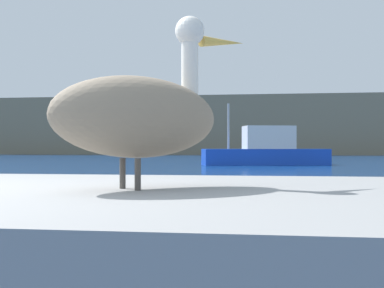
% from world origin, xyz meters
% --- Properties ---
extents(hillside_backdrop, '(140.00, 10.85, 7.68)m').
position_xyz_m(hillside_backdrop, '(0.00, 68.62, 3.84)').
color(hillside_backdrop, '#7F755B').
rests_on(hillside_backdrop, ground).
extents(pier_dock, '(3.13, 2.47, 0.86)m').
position_xyz_m(pier_dock, '(1.46, 0.40, 0.43)').
color(pier_dock, '#969696').
rests_on(pier_dock, ground).
extents(pelican, '(0.97, 1.01, 0.89)m').
position_xyz_m(pelican, '(1.47, 0.41, 1.23)').
color(pelican, gray).
rests_on(pelican, pier_dock).
extents(fishing_boat_blue, '(7.55, 3.74, 3.58)m').
position_xyz_m(fishing_boat_blue, '(2.04, 28.42, 0.84)').
color(fishing_boat_blue, blue).
rests_on(fishing_boat_blue, ground).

